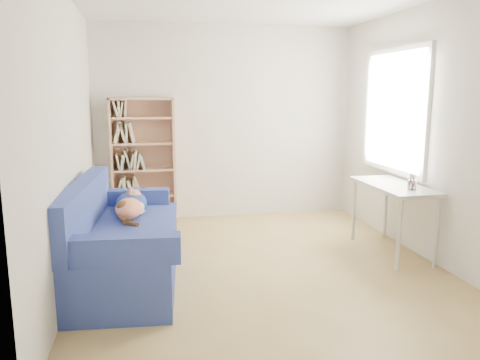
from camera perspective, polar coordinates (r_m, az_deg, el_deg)
name	(u,v)px	position (r m, az deg, el deg)	size (l,w,h in m)	color
ground	(259,265)	(4.77, 2.39, -10.33)	(4.00, 4.00, 0.00)	#A7864B
room_shell	(270,100)	(4.52, 3.69, 9.73)	(3.54, 4.04, 2.62)	silver
sofa	(121,243)	(4.46, -14.30, -7.40)	(1.04, 1.94, 0.93)	navy
bookshelf	(144,166)	(6.25, -11.66, 1.68)	(0.82, 0.26, 1.64)	tan
desk	(393,192)	(5.21, 18.20, -1.42)	(0.50, 1.10, 0.75)	silver
pen_cup	(412,184)	(4.97, 20.23, -0.42)	(0.08, 0.08, 0.16)	white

